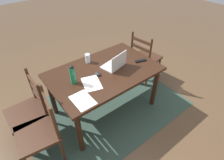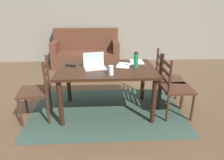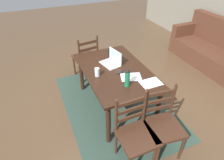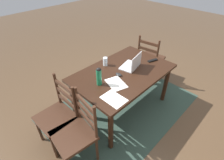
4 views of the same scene
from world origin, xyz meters
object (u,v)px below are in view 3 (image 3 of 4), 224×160
water_bottle (127,78)px  chair_left_near (86,58)px  chair_right_far (163,125)px  dining_table (115,74)px  computer_mouse (120,72)px  laptop (112,61)px  couch (211,49)px  tv_remote (110,52)px  drinking_glass (97,72)px  chair_right_near (136,134)px

water_bottle → chair_left_near: bearing=-173.9°
chair_right_far → dining_table: bearing=-169.2°
water_bottle → computer_mouse: water_bottle is taller
laptop → water_bottle: bearing=-4.8°
couch → tv_remote: couch is taller
couch → drinking_glass: 3.07m
computer_mouse → tv_remote: (-0.69, 0.12, -0.01)m
dining_table → tv_remote: tv_remote is taller
chair_right_far → chair_left_near: same height
chair_right_near → water_bottle: water_bottle is taller
chair_right_far → chair_left_near: bearing=-169.5°
couch → tv_remote: size_ratio=10.59×
water_bottle → laptop: bearing=175.2°
couch → chair_left_near: bearing=-100.6°
chair_right_near → tv_remote: size_ratio=5.59×
chair_left_near → computer_mouse: (1.15, 0.21, 0.29)m
laptop → dining_table: bearing=-8.0°
couch → laptop: size_ratio=5.00×
chair_right_near → laptop: bearing=169.9°
dining_table → couch: (-0.50, 2.66, -0.29)m
chair_left_near → laptop: 0.94m
chair_left_near → couch: couch is taller
couch → computer_mouse: (0.62, -2.64, 0.40)m
couch → dining_table: bearing=-79.4°
chair_right_far → tv_remote: bearing=-177.9°
chair_right_near → tv_remote: 1.66m
dining_table → couch: couch is taller
couch → computer_mouse: couch is taller
couch → water_bottle: bearing=-70.6°
drinking_glass → water_bottle: bearing=36.6°
tv_remote → dining_table: bearing=-85.0°
dining_table → couch: 2.73m
computer_mouse → couch: bearing=99.8°
chair_right_far → water_bottle: water_bottle is taller
tv_remote → chair_right_far: bearing=-69.3°
couch → drinking_glass: size_ratio=13.80×
chair_right_far → computer_mouse: (-0.92, -0.18, 0.29)m
computer_mouse → chair_left_near: bearing=-173.1°
couch → chair_right_far: bearing=-58.1°
chair_right_near → drinking_glass: size_ratio=7.28×
laptop → chair_right_near: bearing=-10.1°
drinking_glass → laptop: bearing=124.6°
dining_table → chair_left_near: chair_left_near is taller
laptop → water_bottle: 0.64m
chair_right_near → drinking_glass: chair_right_near is taller
dining_table → chair_right_near: size_ratio=1.57×
chair_right_far → tv_remote: (-1.60, -0.06, 0.29)m
dining_table → water_bottle: size_ratio=5.76×
laptop → computer_mouse: 0.31m
couch → tv_remote: bearing=-91.6°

